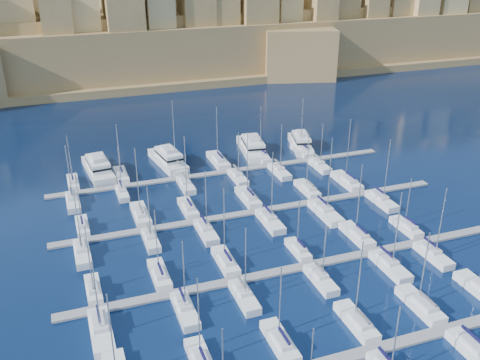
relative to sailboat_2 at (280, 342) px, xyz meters
name	(u,v)px	position (x,y,z in m)	size (l,w,h in m)	color
ground	(277,235)	(11.99, 28.68, -0.73)	(600.00, 600.00, 0.00)	black
pontoon_near	(375,350)	(11.99, -5.32, -0.53)	(84.00, 2.00, 0.40)	slate
pontoon_mid_near	(305,266)	(11.99, 16.68, -0.53)	(84.00, 2.00, 0.40)	slate
pontoon_mid_far	(258,211)	(11.99, 38.68, -0.53)	(84.00, 2.00, 0.40)	slate
pontoon_far	(225,172)	(11.99, 60.68, -0.53)	(84.00, 2.00, 0.40)	slate
sailboat_2	(280,342)	(0.00, 0.00, 0.00)	(2.66, 8.87, 13.05)	white
sailboat_3	(357,322)	(12.32, 0.10, 0.01)	(2.72, 9.08, 14.38)	white
sailboat_4	(421,305)	(23.67, 0.25, 0.01)	(2.81, 9.38, 13.45)	white
sailboat_10	(476,352)	(24.26, -10.94, 0.01)	(2.84, 9.46, 13.62)	white
sailboat_12	(93,289)	(-23.33, 21.43, -0.01)	(2.31, 7.71, 12.44)	white
sailboat_13	(160,275)	(-12.45, 21.92, 0.00)	(2.61, 8.72, 12.94)	white
sailboat_14	(226,261)	(-0.73, 22.03, 0.02)	(2.68, 8.94, 14.82)	white
sailboat_15	(298,250)	(12.89, 21.25, -0.03)	(2.20, 7.34, 10.74)	white
sailboat_16	(357,235)	(25.69, 22.17, 0.02)	(2.77, 9.22, 15.39)	white
sailboat_17	(406,227)	(36.41, 21.60, -0.02)	(2.42, 8.06, 11.22)	white
sailboat_18	(101,331)	(-23.34, 10.76, 0.02)	(3.02, 10.08, 13.37)	white
sailboat_19	(185,310)	(-10.79, 11.37, 0.00)	(2.65, 8.84, 13.43)	white
sailboat_20	(244,296)	(-1.15, 11.48, 0.00)	(2.58, 8.60, 13.62)	white
sailboat_21	(321,279)	(12.38, 11.57, -0.02)	(2.53, 8.42, 11.57)	white
sailboat_22	(390,266)	(25.48, 11.10, 0.02)	(2.82, 9.39, 15.32)	white
sailboat_23	(433,255)	(34.78, 11.50, 0.01)	(2.57, 8.57, 14.44)	white
sailboat_24	(82,226)	(-23.23, 43.45, -0.01)	(2.33, 7.76, 12.39)	white
sailboat_25	(141,214)	(-11.59, 44.47, 0.03)	(2.95, 9.82, 15.40)	white
sailboat_26	(188,208)	(-1.71, 43.95, 0.00)	(2.63, 8.77, 13.05)	white
sailboat_27	(248,197)	(11.89, 44.39, 0.03)	(2.90, 9.66, 15.78)	white
sailboat_28	(307,189)	(25.99, 43.96, 0.00)	(2.64, 8.80, 13.66)	white
sailboat_29	(347,181)	(36.54, 44.66, 0.04)	(3.07, 10.22, 15.93)	white
sailboat_30	(82,253)	(-24.09, 33.27, 0.01)	(2.71, 9.04, 13.95)	white
sailboat_31	(151,240)	(-11.63, 33.75, -0.01)	(2.42, 8.06, 12.15)	white
sailboat_32	(206,231)	(-0.96, 33.29, 0.01)	(2.70, 9.00, 13.87)	white
sailboat_33	(270,221)	(12.27, 33.01, 0.03)	(2.87, 9.57, 15.99)	white
sailboat_34	(325,212)	(24.43, 32.51, 0.05)	(3.18, 10.58, 17.57)	white
sailboat_35	(382,201)	(38.39, 33.19, 0.02)	(2.76, 9.19, 15.23)	white
sailboat_36	(73,182)	(-23.52, 65.61, -0.01)	(2.42, 8.07, 12.33)	white
sailboat_37	(121,175)	(-12.38, 66.06, 0.01)	(2.70, 8.99, 13.55)	white
sailboat_38	(176,166)	(1.25, 66.95, 0.06)	(3.24, 10.80, 17.76)	white
sailboat_39	(218,160)	(12.25, 66.99, 0.04)	(3.26, 10.88, 14.91)	white
sailboat_40	(261,156)	(23.58, 65.99, 0.01)	(2.66, 8.85, 14.12)	white
sailboat_41	(302,151)	(35.19, 65.99, 0.02)	(2.66, 8.86, 15.20)	white
sailboat_42	(73,202)	(-24.23, 55.24, 0.01)	(2.73, 9.11, 14.05)	white
sailboat_43	(122,193)	(-13.65, 56.05, -0.02)	(2.23, 7.44, 12.00)	white
sailboat_44	(186,185)	(0.73, 55.42, 0.00)	(2.62, 8.73, 12.89)	white
sailboat_45	(238,177)	(13.45, 55.53, -0.01)	(2.55, 8.52, 12.40)	white
sailboat_46	(279,171)	(24.09, 55.33, 0.00)	(2.67, 8.91, 13.10)	white
sailboat_47	(319,165)	(34.96, 55.45, -0.01)	(2.60, 8.67, 12.08)	white
motor_yacht_a	(98,168)	(-17.22, 70.23, 0.99)	(6.59, 17.16, 5.25)	white
motor_yacht_b	(168,159)	(0.02, 70.08, 0.99)	(7.24, 16.98, 5.25)	white
motor_yacht_c	(252,147)	(22.97, 70.62, 0.99)	(7.87, 18.17, 5.25)	white
motor_yacht_d	(301,143)	(36.55, 69.41, 0.99)	(8.27, 15.70, 5.25)	white
fortified_city	(135,34)	(11.80, 183.94, 14.01)	(460.00, 108.95, 59.52)	brown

